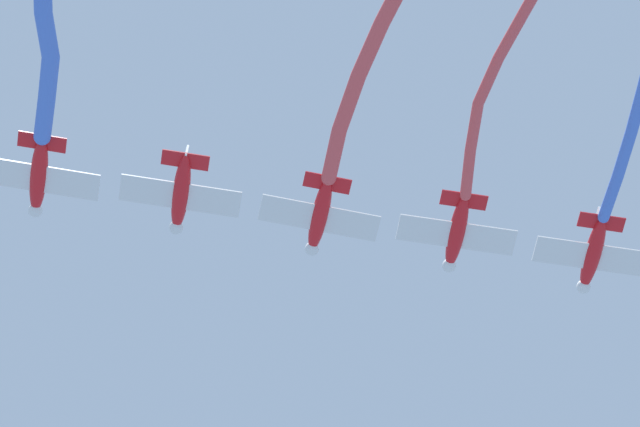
# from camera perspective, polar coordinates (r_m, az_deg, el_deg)

# --- Properties ---
(airplane_lead) EXTENTS (5.10, 6.61, 1.65)m
(airplane_lead) POSITION_cam_1_polar(r_m,az_deg,el_deg) (72.22, 11.93, -1.79)
(airplane_lead) COLOR red
(airplane_left_wing) EXTENTS (5.10, 6.61, 1.65)m
(airplane_left_wing) POSITION_cam_1_polar(r_m,az_deg,el_deg) (70.78, 6.05, -0.87)
(airplane_left_wing) COLOR red
(airplane_right_wing) EXTENTS (5.10, 6.65, 1.65)m
(airplane_right_wing) POSITION_cam_1_polar(r_m,az_deg,el_deg) (69.60, -0.02, -0.12)
(airplane_right_wing) COLOR red
(airplane_slot) EXTENTS (5.10, 6.62, 1.65)m
(airplane_slot) POSITION_cam_1_polar(r_m,az_deg,el_deg) (69.76, -6.17, 0.86)
(airplane_slot) COLOR red
(airplane_trail) EXTENTS (5.10, 6.63, 1.65)m
(airplane_trail) POSITION_cam_1_polar(r_m,az_deg,el_deg) (70.21, -12.31, 1.61)
(airplane_trail) COLOR red
(smoke_trail_trail) EXTENTS (14.14, 7.01, 3.02)m
(smoke_trail_trail) POSITION_cam_1_polar(r_m,az_deg,el_deg) (65.61, -12.12, 8.80)
(smoke_trail_trail) COLOR #4C75DB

